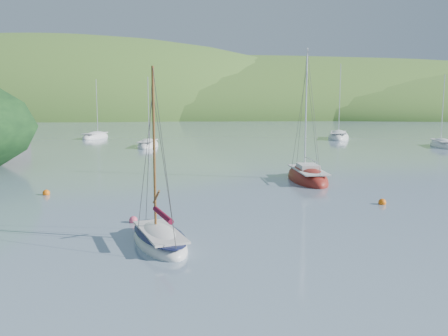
{
  "coord_description": "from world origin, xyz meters",
  "views": [
    {
      "loc": [
        -0.13,
        -22.06,
        6.63
      ],
      "look_at": [
        0.59,
        8.0,
        2.35
      ],
      "focal_mm": 40.0,
      "sensor_mm": 36.0,
      "label": 1
    }
  ],
  "objects_px": {
    "daysailer_white": "(160,240)",
    "distant_sloop_b": "(338,137)",
    "distant_sloop_c": "(95,137)",
    "distant_sloop_d": "(442,145)",
    "sloop_red": "(307,178)",
    "distant_sloop_a": "(148,146)"
  },
  "relations": [
    {
      "from": "distant_sloop_b",
      "to": "distant_sloop_d",
      "type": "xyz_separation_m",
      "value": [
        10.76,
        -13.27,
        -0.03
      ]
    },
    {
      "from": "distant_sloop_b",
      "to": "sloop_red",
      "type": "bearing_deg",
      "value": -92.93
    },
    {
      "from": "sloop_red",
      "to": "distant_sloop_d",
      "type": "xyz_separation_m",
      "value": [
        23.44,
        26.95,
        -0.04
      ]
    },
    {
      "from": "daysailer_white",
      "to": "distant_sloop_a",
      "type": "distance_m",
      "value": 45.35
    },
    {
      "from": "sloop_red",
      "to": "distant_sloop_a",
      "type": "height_order",
      "value": "sloop_red"
    },
    {
      "from": "daysailer_white",
      "to": "distant_sloop_c",
      "type": "xyz_separation_m",
      "value": [
        -16.56,
        59.32,
        -0.03
      ]
    },
    {
      "from": "sloop_red",
      "to": "distant_sloop_c",
      "type": "bearing_deg",
      "value": 118.58
    },
    {
      "from": "distant_sloop_b",
      "to": "distant_sloop_c",
      "type": "bearing_deg",
      "value": -168.25
    },
    {
      "from": "distant_sloop_b",
      "to": "distant_sloop_c",
      "type": "relative_size",
      "value": 1.26
    },
    {
      "from": "sloop_red",
      "to": "distant_sloop_d",
      "type": "bearing_deg",
      "value": 45.32
    },
    {
      "from": "distant_sloop_a",
      "to": "distant_sloop_d",
      "type": "bearing_deg",
      "value": 1.58
    },
    {
      "from": "daysailer_white",
      "to": "distant_sloop_a",
      "type": "bearing_deg",
      "value": 77.47
    },
    {
      "from": "distant_sloop_a",
      "to": "distant_sloop_d",
      "type": "height_order",
      "value": "distant_sloop_d"
    },
    {
      "from": "distant_sloop_a",
      "to": "daysailer_white",
      "type": "bearing_deg",
      "value": -79.38
    },
    {
      "from": "distant_sloop_b",
      "to": "distant_sloop_c",
      "type": "height_order",
      "value": "distant_sloop_b"
    },
    {
      "from": "sloop_red",
      "to": "distant_sloop_d",
      "type": "height_order",
      "value": "sloop_red"
    },
    {
      "from": "sloop_red",
      "to": "daysailer_white",
      "type": "bearing_deg",
      "value": -123.95
    },
    {
      "from": "daysailer_white",
      "to": "distant_sloop_c",
      "type": "distance_m",
      "value": 61.58
    },
    {
      "from": "daysailer_white",
      "to": "distant_sloop_b",
      "type": "xyz_separation_m",
      "value": [
        22.71,
        57.38,
        0.01
      ]
    },
    {
      "from": "distant_sloop_c",
      "to": "daysailer_white",
      "type": "bearing_deg",
      "value": -59.63
    },
    {
      "from": "distant_sloop_c",
      "to": "distant_sloop_d",
      "type": "bearing_deg",
      "value": -2.13
    },
    {
      "from": "sloop_red",
      "to": "distant_sloop_b",
      "type": "relative_size",
      "value": 0.88
    }
  ]
}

